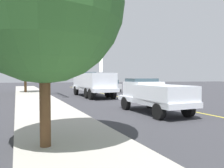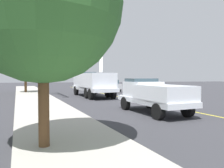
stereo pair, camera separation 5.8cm
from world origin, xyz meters
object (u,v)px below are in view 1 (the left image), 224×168
at_px(passing_minivan, 109,85).
at_px(traffic_cone_mid_rear, 96,90).
at_px(utility_bucket_truck, 93,82).
at_px(traffic_cone_mid_front, 132,97).
at_px(service_pickup_truck, 154,94).
at_px(traffic_signal_mast, 44,45).

height_order(passing_minivan, traffic_cone_mid_rear, passing_minivan).
xyz_separation_m(utility_bucket_truck, traffic_cone_mid_front, (-5.28, -2.68, -1.23)).
bearing_deg(service_pickup_truck, utility_bucket_truck, 9.61).
distance_m(traffic_cone_mid_front, traffic_signal_mast, 11.25).
bearing_deg(traffic_signal_mast, utility_bucket_truck, -101.03).
xyz_separation_m(traffic_cone_mid_front, traffic_signal_mast, (6.27, 7.78, 5.17)).
bearing_deg(service_pickup_truck, traffic_signal_mast, 29.34).
relative_size(utility_bucket_truck, traffic_cone_mid_front, 10.82).
height_order(utility_bucket_truck, traffic_signal_mast, traffic_signal_mast).
height_order(utility_bucket_truck, traffic_cone_mid_front, utility_bucket_truck).
bearing_deg(utility_bucket_truck, traffic_signal_mast, 78.97).
bearing_deg(utility_bucket_truck, service_pickup_truck, -170.39).
bearing_deg(traffic_signal_mast, passing_minivan, -53.31).
distance_m(service_pickup_truck, traffic_signal_mast, 15.07).
height_order(service_pickup_truck, passing_minivan, service_pickup_truck).
bearing_deg(passing_minivan, traffic_signal_mast, 126.69).
xyz_separation_m(passing_minivan, traffic_cone_mid_rear, (-2.88, 2.32, -0.57)).
bearing_deg(service_pickup_truck, traffic_cone_mid_front, -6.59).
xyz_separation_m(passing_minivan, traffic_cone_mid_front, (-12.62, 0.73, -0.59)).
height_order(utility_bucket_truck, traffic_cone_mid_rear, utility_bucket_truck).
xyz_separation_m(traffic_cone_mid_front, traffic_cone_mid_rear, (9.74, 1.59, 0.01)).
xyz_separation_m(utility_bucket_truck, traffic_signal_mast, (0.99, 5.10, 3.95)).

